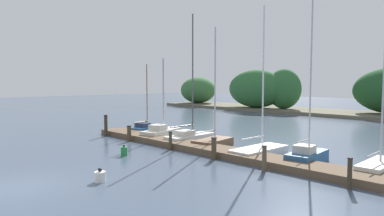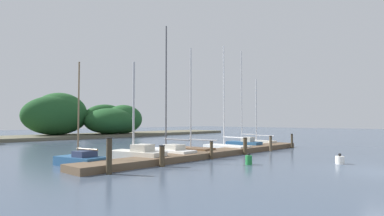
# 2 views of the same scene
# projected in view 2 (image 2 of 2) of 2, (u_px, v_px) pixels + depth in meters

# --- Properties ---
(dock_pier) EXTENTS (19.73, 1.80, 0.35)m
(dock_pier) POSITION_uv_depth(u_px,v_px,m) (214.00, 153.00, 20.74)
(dock_pier) COLOR brown
(dock_pier) RESTS_ON ground
(far_shore) EXTENTS (61.79, 8.98, 6.06)m
(far_shore) POSITION_uv_depth(u_px,v_px,m) (26.00, 119.00, 37.81)
(far_shore) COLOR #66604C
(far_shore) RESTS_ON ground
(sailboat_0) EXTENTS (1.79, 2.99, 5.36)m
(sailboat_0) POSITION_uv_depth(u_px,v_px,m) (79.00, 159.00, 16.15)
(sailboat_0) COLOR #285684
(sailboat_0) RESTS_ON ground
(sailboat_1) EXTENTS (2.06, 3.67, 5.65)m
(sailboat_1) POSITION_uv_depth(u_px,v_px,m) (135.00, 154.00, 17.79)
(sailboat_1) COLOR silver
(sailboat_1) RESTS_ON ground
(sailboat_2) EXTENTS (1.35, 3.96, 8.40)m
(sailboat_2) POSITION_uv_depth(u_px,v_px,m) (168.00, 151.00, 19.93)
(sailboat_2) COLOR white
(sailboat_2) RESTS_ON ground
(sailboat_3) EXTENTS (1.69, 3.49, 7.31)m
(sailboat_3) POSITION_uv_depth(u_px,v_px,m) (192.00, 149.00, 21.44)
(sailboat_3) COLOR brown
(sailboat_3) RESTS_ON ground
(sailboat_4) EXTENTS (1.49, 3.88, 8.04)m
(sailboat_4) POSITION_uv_depth(u_px,v_px,m) (225.00, 147.00, 23.95)
(sailboat_4) COLOR white
(sailboat_4) RESTS_ON ground
(sailboat_5) EXTENTS (1.40, 3.04, 8.12)m
(sailboat_5) POSITION_uv_depth(u_px,v_px,m) (243.00, 143.00, 25.98)
(sailboat_5) COLOR #285684
(sailboat_5) RESTS_ON ground
(sailboat_6) EXTENTS (1.05, 3.31, 6.11)m
(sailboat_6) POSITION_uv_depth(u_px,v_px,m) (257.00, 142.00, 28.61)
(sailboat_6) COLOR silver
(sailboat_6) RESTS_ON ground
(mooring_piling_0) EXTENTS (0.28, 0.28, 1.58)m
(mooring_piling_0) POSITION_uv_depth(u_px,v_px,m) (109.00, 156.00, 13.60)
(mooring_piling_0) COLOR #3D3323
(mooring_piling_0) RESTS_ON ground
(mooring_piling_1) EXTENTS (0.31, 0.31, 1.07)m
(mooring_piling_1) POSITION_uv_depth(u_px,v_px,m) (162.00, 156.00, 15.79)
(mooring_piling_1) COLOR #4C3D28
(mooring_piling_1) RESTS_ON ground
(mooring_piling_2) EXTENTS (0.22, 0.22, 1.08)m
(mooring_piling_2) POSITION_uv_depth(u_px,v_px,m) (211.00, 150.00, 18.87)
(mooring_piling_2) COLOR #4C3D28
(mooring_piling_2) RESTS_ON ground
(mooring_piling_3) EXTENTS (0.30, 0.30, 1.15)m
(mooring_piling_3) POSITION_uv_depth(u_px,v_px,m) (245.00, 146.00, 21.39)
(mooring_piling_3) COLOR #4C3D28
(mooring_piling_3) RESTS_ON ground
(mooring_piling_4) EXTENTS (0.23, 0.23, 1.16)m
(mooring_piling_4) POSITION_uv_depth(u_px,v_px,m) (271.00, 143.00, 23.61)
(mooring_piling_4) COLOR brown
(mooring_piling_4) RESTS_ON ground
(mooring_piling_5) EXTENTS (0.20, 0.20, 1.20)m
(mooring_piling_5) POSITION_uv_depth(u_px,v_px,m) (292.00, 141.00, 26.36)
(mooring_piling_5) COLOR #3D3323
(mooring_piling_5) RESTS_ON ground
(channel_buoy_0) EXTENTS (0.45, 0.45, 0.57)m
(channel_buoy_0) POSITION_uv_depth(u_px,v_px,m) (340.00, 160.00, 16.77)
(channel_buoy_0) COLOR white
(channel_buoy_0) RESTS_ON ground
(channel_buoy_1) EXTENTS (0.35, 0.35, 0.60)m
(channel_buoy_1) POSITION_uv_depth(u_px,v_px,m) (249.00, 160.00, 16.54)
(channel_buoy_1) COLOR #23843D
(channel_buoy_1) RESTS_ON ground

